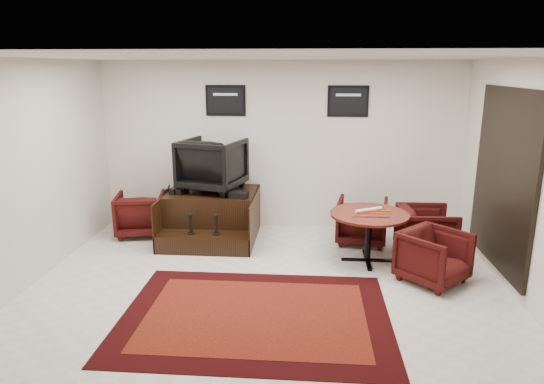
{
  "coord_description": "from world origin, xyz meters",
  "views": [
    {
      "loc": [
        0.49,
        -5.52,
        2.7
      ],
      "look_at": [
        -0.01,
        0.9,
        1.02
      ],
      "focal_mm": 32.0,
      "sensor_mm": 36.0,
      "label": 1
    }
  ],
  "objects": [
    {
      "name": "shoes_pair",
      "position": [
        -1.56,
        1.79,
        0.79
      ],
      "size": [
        0.28,
        0.31,
        0.1
      ],
      "color": "black",
      "rests_on": "shine_podium"
    },
    {
      "name": "table_chair_window",
      "position": [
        2.22,
        1.35,
        0.39
      ],
      "size": [
        0.74,
        0.78,
        0.79
      ],
      "primitive_type": "imported",
      "rotation": [
        0.0,
        0.0,
        1.6
      ],
      "color": "black",
      "rests_on": "ground"
    },
    {
      "name": "umbrella_hooked",
      "position": [
        -1.88,
        1.9,
        0.44
      ],
      "size": [
        0.33,
        0.12,
        0.88
      ],
      "primitive_type": null,
      "color": "black",
      "rests_on": "ground"
    },
    {
      "name": "table_chair_back",
      "position": [
        1.34,
        1.79,
        0.39
      ],
      "size": [
        0.85,
        0.81,
        0.77
      ],
      "primitive_type": "imported",
      "rotation": [
        0.0,
        0.0,
        2.99
      ],
      "color": "black",
      "rests_on": "ground"
    },
    {
      "name": "meeting_table",
      "position": [
        1.34,
        1.01,
        0.63
      ],
      "size": [
        1.09,
        1.09,
        0.72
      ],
      "color": "#48130A",
      "rests_on": "ground"
    },
    {
      "name": "room_shell",
      "position": [
        0.41,
        0.12,
        1.79
      ],
      "size": [
        6.02,
        5.02,
        2.81
      ],
      "color": "silver",
      "rests_on": "ground"
    },
    {
      "name": "area_rug",
      "position": [
        -0.07,
        -0.68,
        0.01
      ],
      "size": [
        2.97,
        2.23,
        0.01
      ],
      "color": "black",
      "rests_on": "ground"
    },
    {
      "name": "ground",
      "position": [
        0.0,
        0.0,
        0.0
      ],
      "size": [
        6.0,
        6.0,
        0.0
      ],
      "primitive_type": "plane",
      "color": "silver",
      "rests_on": "ground"
    },
    {
      "name": "polish_kit",
      "position": [
        -0.58,
        1.59,
        0.79
      ],
      "size": [
        0.3,
        0.23,
        0.09
      ],
      "primitive_type": "cube",
      "rotation": [
        0.0,
        0.0,
        -0.16
      ],
      "color": "black",
      "rests_on": "shine_podium"
    },
    {
      "name": "paper_roll",
      "position": [
        1.34,
        1.09,
        0.74
      ],
      "size": [
        0.39,
        0.25,
        0.05
      ],
      "primitive_type": "cylinder",
      "rotation": [
        0.0,
        1.57,
        0.5
      ],
      "color": "white",
      "rests_on": "meeting_table"
    },
    {
      "name": "shine_chair",
      "position": [
        -1.06,
        2.01,
        1.21
      ],
      "size": [
        1.1,
        1.06,
        0.94
      ],
      "primitive_type": "imported",
      "rotation": [
        0.0,
        0.0,
        2.87
      ],
      "color": "black",
      "rests_on": "shine_podium"
    },
    {
      "name": "shine_podium",
      "position": [
        -1.06,
        1.86,
        0.34
      ],
      "size": [
        1.44,
        1.48,
        0.74
      ],
      "color": "black",
      "rests_on": "ground"
    },
    {
      "name": "umbrella_black",
      "position": [
        -1.89,
        1.79,
        0.42
      ],
      "size": [
        0.31,
        0.12,
        0.84
      ],
      "primitive_type": null,
      "color": "black",
      "rests_on": "ground"
    },
    {
      "name": "table_chair_corner",
      "position": [
        2.1,
        0.39,
        0.37
      ],
      "size": [
        1.0,
        1.0,
        0.75
      ],
      "primitive_type": "imported",
      "rotation": [
        0.0,
        0.0,
        0.78
      ],
      "color": "black",
      "rests_on": "ground"
    },
    {
      "name": "table_clutter",
      "position": [
        1.41,
        0.98,
        0.72
      ],
      "size": [
        0.57,
        0.35,
        0.01
      ],
      "color": "#E3570C",
      "rests_on": "meeting_table"
    },
    {
      "name": "armchair_side",
      "position": [
        -2.25,
        1.88,
        0.39
      ],
      "size": [
        0.87,
        0.83,
        0.77
      ],
      "primitive_type": "imported",
      "rotation": [
        0.0,
        0.0,
        3.33
      ],
      "color": "black",
      "rests_on": "ground"
    }
  ]
}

